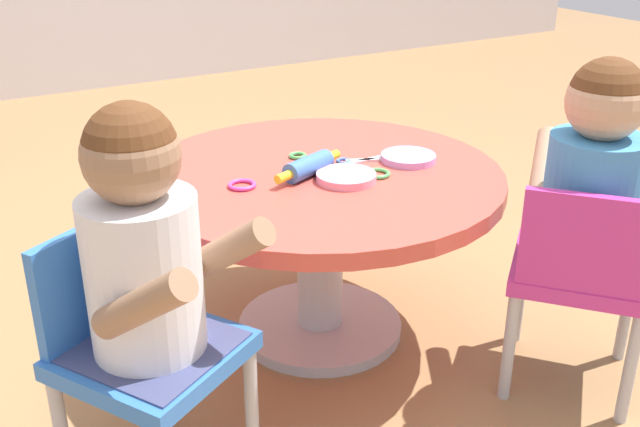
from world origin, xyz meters
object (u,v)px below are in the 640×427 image
Objects in this scene: child_chair_left at (138,346)px; seated_child_left at (143,244)px; child_chair_right at (580,273)px; seated_child_right at (595,174)px; rolling_pin at (308,166)px; craft_scissors at (356,162)px; craft_table at (320,210)px.

child_chair_left is 1.05× the size of seated_child_left.
child_chair_right is 0.23m from seated_child_right.
child_chair_right is at bearing -139.66° from seated_child_right.
seated_child_left and seated_child_right have the same top height.
child_chair_left is at bearing -153.01° from rolling_pin.
rolling_pin is 1.59× the size of craft_scissors.
rolling_pin is at bearing 134.48° from seated_child_right.
craft_table is at bearing 20.75° from rolling_pin.
craft_scissors is (-0.28, 0.51, 0.16)m from child_chair_right.
craft_table is 0.64m from child_chair_left.
craft_table is 0.64m from child_chair_right.
child_chair_right is at bearing -49.02° from rolling_pin.
craft_table is 4.11× the size of rolling_pin.
child_chair_right is (0.95, -0.22, 0.00)m from child_chair_left.
child_chair_right reaches higher than rolling_pin.
child_chair_right is at bearing -11.36° from seated_child_left.
child_chair_left is 1.00× the size of child_chair_right.
seated_child_left is 0.73m from craft_scissors.
seated_child_left is 0.98m from child_chair_right.
craft_table is at bearing 127.21° from child_chair_right.
craft_scissors is at bearing 1.07° from craft_table.
craft_table is 0.14m from rolling_pin.
seated_child_right is 2.30× the size of rolling_pin.
child_chair_right is 0.60m from craft_scissors.
seated_child_left is at bearing -153.93° from craft_scissors.
seated_child_right reaches higher than rolling_pin.
seated_child_left is at bearing 168.64° from child_chair_right.
rolling_pin is (-0.46, 0.47, -0.04)m from seated_child_right.
child_chair_right reaches higher than craft_scissors.
rolling_pin is (0.53, 0.27, 0.18)m from child_chair_left.
seated_child_left reaches higher than child_chair_right.
craft_scissors is at bearing 22.97° from child_chair_left.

